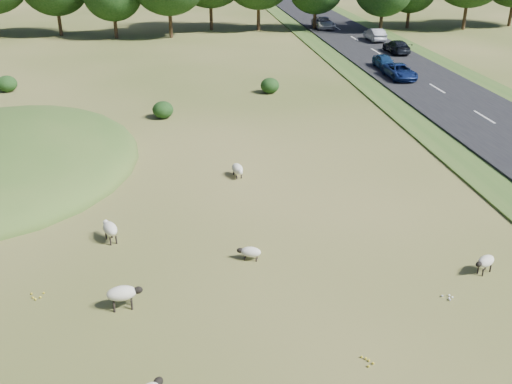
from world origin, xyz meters
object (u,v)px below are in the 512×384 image
sheep_1 (123,293)px  sheep_2 (485,262)px  car_5 (397,46)px  car_6 (384,62)px  car_0 (400,71)px  sheep_3 (238,169)px  sheep_5 (110,228)px  sheep_0 (250,252)px  car_2 (315,3)px  car_1 (375,35)px  car_7 (324,23)px

sheep_1 → sheep_2: bearing=-4.6°
sheep_1 → car_5: (25.64, 41.96, 0.27)m
car_6 → car_0: bearing=-90.0°
sheep_3 → car_6: car_6 is taller
sheep_2 → sheep_5: size_ratio=0.84×
sheep_0 → sheep_2: sheep_2 is taller
car_0 → car_2: size_ratio=1.03×
car_0 → car_6: 4.14m
sheep_5 → car_1: car_1 is taller
sheep_3 → car_5: car_5 is taller
sheep_0 → car_7: car_7 is taller
sheep_1 → sheep_3: bearing=58.6°
car_5 → sheep_2: bearing=74.3°
sheep_2 → car_5: car_5 is taller
sheep_5 → car_0: (22.77, 25.84, 0.25)m
sheep_3 → car_5: size_ratio=0.28×
car_2 → sheep_2: bearing=81.7°
sheep_1 → car_5: car_5 is taller
sheep_2 → sheep_3: 13.92m
sheep_0 → sheep_5: sheep_5 is taller
sheep_0 → car_1: (20.74, 46.53, 0.60)m
sheep_2 → car_0: size_ratio=0.24×
sheep_1 → car_7: (21.84, 59.18, 0.31)m
sheep_0 → sheep_3: sheep_3 is taller
car_5 → car_2: bearing=-90.0°
sheep_1 → car_5: bearing=52.1°
sheep_1 → car_1: car_1 is taller
sheep_0 → sheep_5: (-5.83, 2.34, 0.26)m
car_6 → car_7: car_7 is taller
car_5 → car_1: bearing=-90.0°
car_0 → car_2: car_2 is taller
sheep_0 → car_7: bearing=-89.9°
sheep_0 → car_5: bearing=-101.0°
car_0 → car_2: bearing=85.7°
sheep_3 → car_1: car_1 is taller
sheep_2 → car_0: car_0 is taller
sheep_3 → car_1: size_ratio=0.30×
sheep_2 → car_7: (7.89, 58.72, 0.42)m
sheep_3 → car_5: 36.76m
sheep_0 → car_5: size_ratio=0.23×
car_1 → car_5: bearing=90.0°
sheep_1 → car_7: bearing=63.3°
car_1 → car_7: car_1 is taller
car_1 → car_6: size_ratio=1.18×
car_5 → car_0: bearing=71.1°
car_0 → sheep_2: bearing=-104.5°
sheep_0 → car_5: (20.74, 39.27, 0.55)m
car_0 → car_7: car_7 is taller
sheep_1 → car_0: (21.84, 30.87, 0.22)m
sheep_3 → sheep_5: sheep_5 is taller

